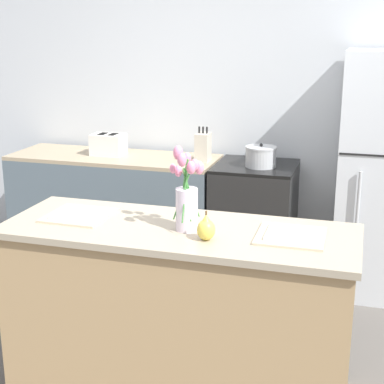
% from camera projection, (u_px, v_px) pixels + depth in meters
% --- Properties ---
extents(back_wall, '(5.20, 0.08, 2.70)m').
position_uv_depth(back_wall, '(254.00, 97.00, 4.69)').
color(back_wall, silver).
rests_on(back_wall, ground_plane).
extents(kitchen_island, '(1.80, 0.66, 0.92)m').
position_uv_depth(kitchen_island, '(178.00, 310.00, 3.09)').
color(kitchen_island, tan).
rests_on(kitchen_island, ground_plane).
extents(back_counter, '(1.68, 0.60, 0.89)m').
position_uv_depth(back_counter, '(116.00, 208.00, 4.86)').
color(back_counter, slate).
rests_on(back_counter, ground_plane).
extents(stove_range, '(0.60, 0.61, 0.89)m').
position_uv_depth(stove_range, '(254.00, 221.00, 4.54)').
color(stove_range, black).
rests_on(stove_range, ground_plane).
extents(flower_vase, '(0.15, 0.18, 0.42)m').
position_uv_depth(flower_vase, '(187.00, 198.00, 2.89)').
color(flower_vase, silver).
rests_on(flower_vase, kitchen_island).
extents(pear_figurine, '(0.09, 0.09, 0.14)m').
position_uv_depth(pear_figurine, '(206.00, 229.00, 2.78)').
color(pear_figurine, '#E5CC4C').
rests_on(pear_figurine, kitchen_island).
extents(plate_setting_left, '(0.33, 0.33, 0.02)m').
position_uv_depth(plate_setting_left, '(79.00, 215.00, 3.14)').
color(plate_setting_left, beige).
rests_on(plate_setting_left, kitchen_island).
extents(plate_setting_right, '(0.33, 0.33, 0.02)m').
position_uv_depth(plate_setting_right, '(291.00, 235.00, 2.83)').
color(plate_setting_right, beige).
rests_on(plate_setting_right, kitchen_island).
extents(toaster, '(0.28, 0.18, 0.17)m').
position_uv_depth(toaster, '(108.00, 144.00, 4.73)').
color(toaster, silver).
rests_on(toaster, back_counter).
extents(cooking_pot, '(0.23, 0.23, 0.18)m').
position_uv_depth(cooking_pot, '(261.00, 157.00, 4.33)').
color(cooking_pot, '#B2B5B7').
rests_on(cooking_pot, stove_range).
extents(knife_block, '(0.10, 0.14, 0.27)m').
position_uv_depth(knife_block, '(203.00, 147.00, 4.49)').
color(knife_block, beige).
rests_on(knife_block, back_counter).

